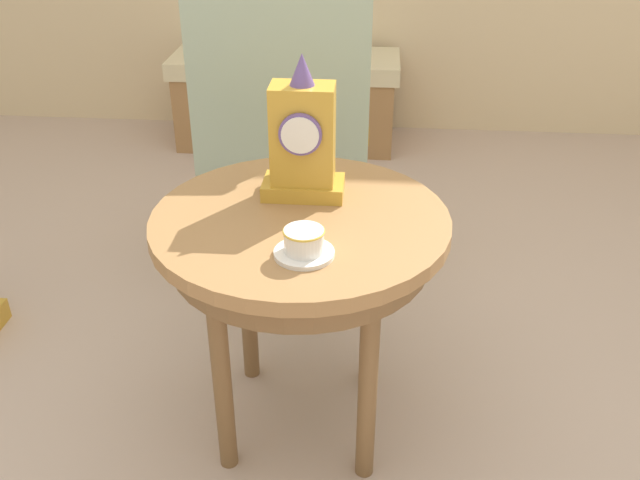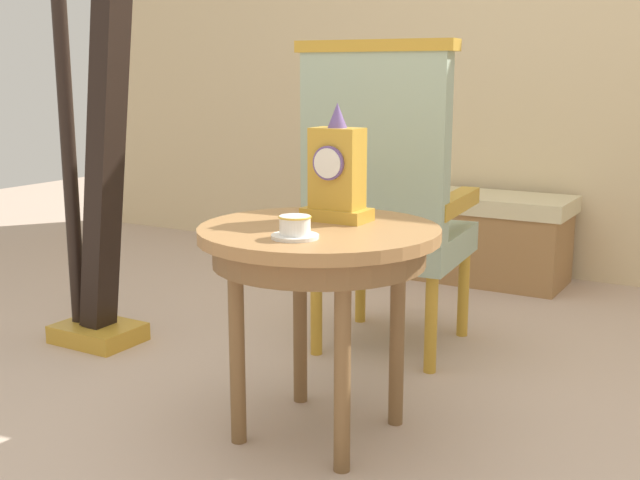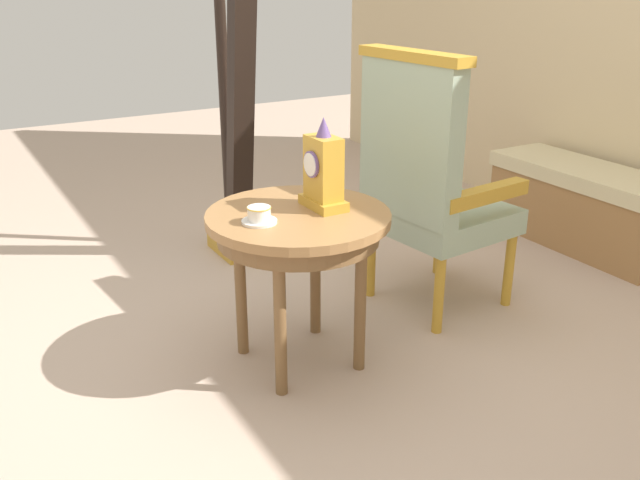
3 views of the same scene
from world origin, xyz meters
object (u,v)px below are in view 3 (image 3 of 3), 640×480
object	(u,v)px
mantel_clock	(323,172)
armchair	(428,181)
side_table	(298,232)
window_bench	(584,206)
teacup_left	(259,215)
harp	(236,125)

from	to	relation	value
mantel_clock	armchair	world-z (taller)	armchair
side_table	mantel_clock	xyz separation A→B (m)	(-0.00, 0.11, 0.21)
armchair	window_bench	distance (m)	1.29
teacup_left	harp	size ratio (longest dim) A/B	0.07
harp	window_bench	xyz separation A→B (m)	(0.83, 1.68, -0.48)
mantel_clock	harp	distance (m)	1.13
side_table	mantel_clock	distance (m)	0.24
side_table	teacup_left	distance (m)	0.20
teacup_left	mantel_clock	distance (m)	0.30
side_table	armchair	world-z (taller)	armchair
mantel_clock	window_bench	bearing A→B (deg)	98.84
side_table	armchair	xyz separation A→B (m)	(-0.14, 0.70, 0.06)
window_bench	mantel_clock	bearing A→B (deg)	-81.16
armchair	harp	bearing A→B (deg)	-155.48
mantel_clock	harp	world-z (taller)	harp
mantel_clock	armchair	distance (m)	0.63
window_bench	armchair	bearing A→B (deg)	-82.94
harp	window_bench	size ratio (longest dim) A/B	1.59
side_table	harp	bearing A→B (deg)	167.16
mantel_clock	armchair	size ratio (longest dim) A/B	0.29
side_table	teacup_left	size ratio (longest dim) A/B	5.45
harp	window_bench	world-z (taller)	harp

